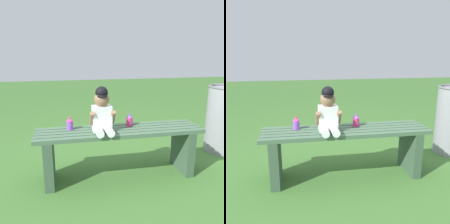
# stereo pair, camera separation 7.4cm
# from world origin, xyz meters

# --- Properties ---
(ground_plane) EXTENTS (16.00, 16.00, 0.00)m
(ground_plane) POSITION_xyz_m (0.00, 0.00, 0.00)
(ground_plane) COLOR #3D6B2D
(park_bench) EXTENTS (1.54, 0.36, 0.48)m
(park_bench) POSITION_xyz_m (0.00, -0.00, 0.31)
(park_bench) COLOR #47664C
(park_bench) RESTS_ON ground_plane
(child_figure) EXTENTS (0.23, 0.27, 0.40)m
(child_figure) POSITION_xyz_m (-0.17, -0.03, 0.65)
(child_figure) COLOR white
(child_figure) RESTS_ON park_bench
(sippy_cup_left) EXTENTS (0.06, 0.06, 0.12)m
(sippy_cup_left) POSITION_xyz_m (-0.45, 0.08, 0.54)
(sippy_cup_left) COLOR #8C4CCC
(sippy_cup_left) RESTS_ON park_bench
(sippy_cup_right) EXTENTS (0.06, 0.06, 0.12)m
(sippy_cup_right) POSITION_xyz_m (0.11, 0.08, 0.54)
(sippy_cup_right) COLOR #E5337F
(sippy_cup_right) RESTS_ON park_bench
(trash_bin) EXTENTS (0.41, 0.41, 0.79)m
(trash_bin) POSITION_xyz_m (1.35, 0.35, 0.40)
(trash_bin) COLOR gray
(trash_bin) RESTS_ON ground_plane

